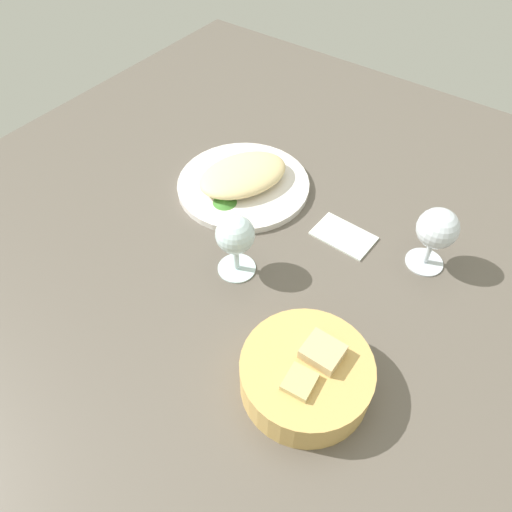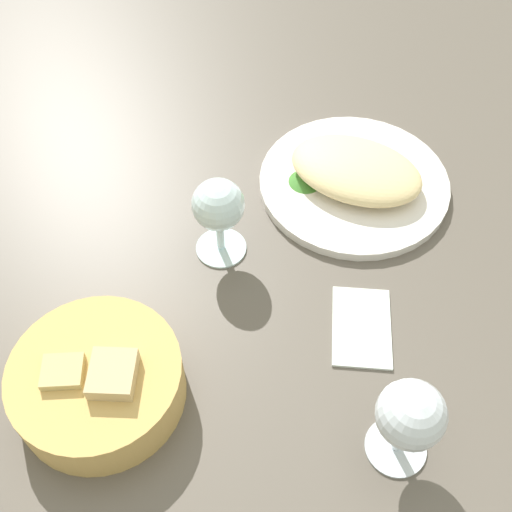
{
  "view_description": "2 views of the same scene",
  "coord_description": "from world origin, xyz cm",
  "px_view_note": "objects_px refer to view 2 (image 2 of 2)",
  "views": [
    {
      "loc": [
        48.91,
        31.45,
        64.76
      ],
      "look_at": [
        6.32,
        0.51,
        4.42
      ],
      "focal_mm": 33.66,
      "sensor_mm": 36.0,
      "label": 1
    },
    {
      "loc": [
        0.67,
        48.36,
        66.05
      ],
      "look_at": [
        2.78,
        1.61,
        4.38
      ],
      "focal_mm": 44.48,
      "sensor_mm": 36.0,
      "label": 2
    }
  ],
  "objects_px": {
    "bread_basket": "(98,382)",
    "wine_glass_far": "(410,418)",
    "plate": "(354,183)",
    "folded_napkin": "(362,326)",
    "wine_glass_near": "(218,209)"
  },
  "relations": [
    {
      "from": "bread_basket",
      "to": "wine_glass_far",
      "type": "distance_m",
      "value": 0.33
    },
    {
      "from": "plate",
      "to": "folded_napkin",
      "type": "xyz_separation_m",
      "value": [
        0.0,
        0.23,
        -0.0
      ]
    },
    {
      "from": "plate",
      "to": "bread_basket",
      "type": "bearing_deg",
      "value": 48.53
    },
    {
      "from": "bread_basket",
      "to": "folded_napkin",
      "type": "height_order",
      "value": "bread_basket"
    },
    {
      "from": "plate",
      "to": "wine_glass_far",
      "type": "distance_m",
      "value": 0.39
    },
    {
      "from": "plate",
      "to": "wine_glass_near",
      "type": "height_order",
      "value": "wine_glass_near"
    },
    {
      "from": "plate",
      "to": "folded_napkin",
      "type": "distance_m",
      "value": 0.23
    },
    {
      "from": "wine_glass_near",
      "to": "wine_glass_far",
      "type": "height_order",
      "value": "wine_glass_far"
    },
    {
      "from": "bread_basket",
      "to": "folded_napkin",
      "type": "xyz_separation_m",
      "value": [
        -0.29,
        -0.1,
        -0.03
      ]
    },
    {
      "from": "folded_napkin",
      "to": "bread_basket",
      "type": "bearing_deg",
      "value": -69.0
    },
    {
      "from": "bread_basket",
      "to": "wine_glass_far",
      "type": "height_order",
      "value": "wine_glass_far"
    },
    {
      "from": "folded_napkin",
      "to": "plate",
      "type": "bearing_deg",
      "value": -178.12
    },
    {
      "from": "plate",
      "to": "wine_glass_far",
      "type": "relative_size",
      "value": 2.21
    },
    {
      "from": "plate",
      "to": "wine_glass_near",
      "type": "relative_size",
      "value": 2.24
    },
    {
      "from": "wine_glass_far",
      "to": "folded_napkin",
      "type": "xyz_separation_m",
      "value": [
        0.03,
        -0.15,
        -0.08
      ]
    }
  ]
}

